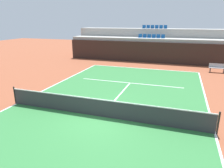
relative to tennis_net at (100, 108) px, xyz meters
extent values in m
plane|color=brown|center=(0.00, 0.00, -0.51)|extent=(80.00, 80.00, 0.00)
cube|color=#2D7238|center=(0.00, 0.00, -0.50)|extent=(11.00, 24.00, 0.01)
cube|color=white|center=(0.00, 11.95, -0.50)|extent=(11.00, 0.10, 0.00)
cube|color=white|center=(-5.45, 0.00, -0.50)|extent=(0.10, 24.00, 0.00)
cube|color=white|center=(5.45, 0.00, -0.50)|extent=(0.10, 24.00, 0.00)
cube|color=white|center=(0.00, 6.40, -0.50)|extent=(8.26, 0.10, 0.00)
cube|color=white|center=(0.00, 3.20, -0.50)|extent=(0.10, 6.40, 0.00)
cube|color=black|center=(0.00, 15.50, 0.70)|extent=(20.24, 0.30, 2.42)
cube|color=#9E9E99|center=(0.00, 16.85, 0.88)|extent=(20.24, 2.40, 2.78)
cube|color=#9E9E99|center=(0.00, 19.25, 1.40)|extent=(20.24, 2.40, 3.82)
cube|color=#145193|center=(-1.39, 16.85, 2.30)|extent=(0.44, 0.44, 0.04)
cube|color=#145193|center=(-1.39, 17.05, 2.52)|extent=(0.44, 0.04, 0.40)
cube|color=#145193|center=(-0.84, 16.85, 2.30)|extent=(0.44, 0.44, 0.04)
cube|color=#145193|center=(-0.84, 17.05, 2.52)|extent=(0.44, 0.04, 0.40)
cube|color=#145193|center=(-0.28, 16.85, 2.30)|extent=(0.44, 0.44, 0.04)
cube|color=#145193|center=(-0.28, 17.05, 2.52)|extent=(0.44, 0.04, 0.40)
cube|color=#145193|center=(0.28, 16.85, 2.30)|extent=(0.44, 0.44, 0.04)
cube|color=#145193|center=(0.28, 17.05, 2.52)|extent=(0.44, 0.04, 0.40)
cube|color=#145193|center=(0.84, 16.85, 2.30)|extent=(0.44, 0.44, 0.04)
cube|color=#145193|center=(0.84, 17.05, 2.52)|extent=(0.44, 0.04, 0.40)
cube|color=#145193|center=(1.39, 16.85, 2.30)|extent=(0.44, 0.44, 0.04)
cube|color=#145193|center=(1.39, 17.05, 2.52)|extent=(0.44, 0.04, 0.40)
cube|color=#145193|center=(-1.39, 19.25, 3.33)|extent=(0.44, 0.44, 0.04)
cube|color=#145193|center=(-1.39, 19.45, 3.55)|extent=(0.44, 0.04, 0.40)
cube|color=#145193|center=(-0.84, 19.25, 3.33)|extent=(0.44, 0.44, 0.04)
cube|color=#145193|center=(-0.84, 19.45, 3.55)|extent=(0.44, 0.04, 0.40)
cube|color=#145193|center=(-0.28, 19.25, 3.33)|extent=(0.44, 0.44, 0.04)
cube|color=#145193|center=(-0.28, 19.45, 3.55)|extent=(0.44, 0.04, 0.40)
cube|color=#145193|center=(0.28, 19.25, 3.33)|extent=(0.44, 0.44, 0.04)
cube|color=#145193|center=(0.28, 19.45, 3.55)|extent=(0.44, 0.04, 0.40)
cube|color=#145193|center=(0.84, 19.25, 3.33)|extent=(0.44, 0.44, 0.04)
cube|color=#145193|center=(0.84, 19.45, 3.55)|extent=(0.44, 0.04, 0.40)
cube|color=#145193|center=(1.39, 19.25, 3.33)|extent=(0.44, 0.44, 0.04)
cube|color=#145193|center=(1.39, 19.45, 3.55)|extent=(0.44, 0.04, 0.40)
cylinder|color=black|center=(-5.50, 0.00, 0.04)|extent=(0.08, 0.08, 1.07)
cylinder|color=black|center=(5.50, 0.00, 0.04)|extent=(0.08, 0.08, 1.07)
cube|color=#333338|center=(0.00, 0.00, -0.04)|extent=(10.90, 0.02, 0.92)
cube|color=white|center=(0.00, 0.00, 0.45)|extent=(10.90, 0.04, 0.05)
cube|color=#99999E|center=(7.10, 12.51, -0.06)|extent=(1.50, 0.40, 0.05)
cube|color=#99999E|center=(7.10, 12.69, 0.16)|extent=(1.50, 0.04, 0.36)
cube|color=#2D2D33|center=(6.50, 12.37, -0.30)|extent=(0.06, 0.06, 0.42)
cube|color=#2D2D33|center=(7.70, 12.37, -0.30)|extent=(0.06, 0.06, 0.42)
cube|color=#2D2D33|center=(6.50, 12.65, -0.30)|extent=(0.06, 0.06, 0.42)
cube|color=#2D2D33|center=(7.70, 12.65, -0.30)|extent=(0.06, 0.06, 0.42)
camera|label=1|loc=(3.70, -9.11, 4.29)|focal=33.13mm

